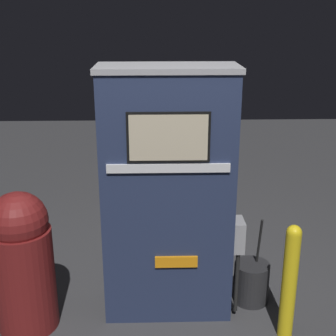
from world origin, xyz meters
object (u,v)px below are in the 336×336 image
(safety_bollard, at_px, (290,280))
(squeegee_bucket, at_px, (251,282))
(gas_pump, at_px, (168,196))
(trash_bin, at_px, (23,261))

(safety_bollard, distance_m, squeegee_bucket, 0.57)
(gas_pump, relative_size, safety_bollard, 2.15)
(gas_pump, height_order, trash_bin, gas_pump)
(gas_pump, relative_size, squeegee_bucket, 2.56)
(gas_pump, xyz_separation_m, safety_bollard, (0.87, -0.38, -0.51))
(gas_pump, bearing_deg, safety_bollard, -23.85)
(safety_bollard, xyz_separation_m, squeegee_bucket, (-0.17, 0.45, -0.30))
(safety_bollard, bearing_deg, gas_pump, 156.15)
(trash_bin, relative_size, squeegee_bucket, 1.43)
(squeegee_bucket, bearing_deg, safety_bollard, -69.12)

